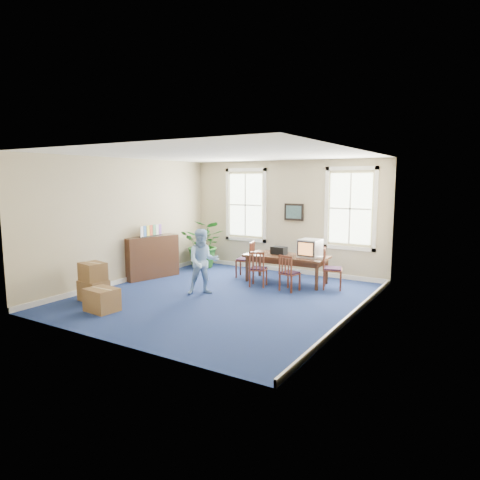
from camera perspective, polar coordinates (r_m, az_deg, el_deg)
The scene contains 25 objects.
floor at distance 9.84m, azimuth -2.34°, elevation -7.60°, with size 6.50×6.50×0.00m, color navy.
ceiling at distance 9.50m, azimuth -2.45°, elevation 11.34°, with size 6.50×6.50×0.00m, color white.
wall_back at distance 12.36m, azimuth 6.02°, elevation 3.10°, with size 6.50×6.50×0.00m, color tan.
wall_front at distance 7.09m, azimuth -17.13°, elevation -0.83°, with size 6.50×6.50×0.00m, color tan.
wall_left at distance 11.47m, azimuth -14.96°, elevation 2.50°, with size 6.50×6.50×0.00m, color tan.
wall_right at distance 8.27m, azimuth 15.17°, elevation 0.45°, with size 6.50×6.50×0.00m, color tan.
baseboard_back at distance 12.56m, azimuth 5.85°, elevation -3.93°, with size 6.00×0.04×0.12m, color white.
baseboard_left at distance 11.69m, azimuth -14.59°, elevation -5.04°, with size 0.04×6.50×0.12m, color white.
baseboard_right at distance 8.61m, azimuth 14.60°, elevation -9.75°, with size 0.04×6.50×0.12m, color white.
window_left at distance 12.93m, azimuth 0.77°, elevation 4.69°, with size 1.40×0.12×2.20m, color white, non-canonical shape.
window_right at distance 11.64m, azimuth 14.50°, elevation 4.07°, with size 1.40×0.12×2.20m, color white, non-canonical shape.
wall_picture at distance 12.18m, azimuth 7.20°, elevation 3.72°, with size 0.58×0.06×0.48m, color black, non-canonical shape.
conference_table at distance 11.18m, azimuth 6.18°, elevation -3.85°, with size 2.11×0.96×0.72m, color #492A19, non-canonical shape.
crt_tv at distance 10.87m, azimuth 9.31°, elevation -1.09°, with size 0.50×0.55×0.46m, color #B7B7BC, non-canonical shape.
game_console at distance 10.76m, azimuth 10.62°, elevation -2.32°, with size 0.16×0.20×0.05m, color white.
equipment_bag at distance 11.24m, azimuth 5.22°, elevation -1.39°, with size 0.39×0.26×0.20m, color black.
chair_near_left at distance 10.72m, azimuth 2.45°, elevation -3.82°, with size 0.41×0.41×0.90m, color brown, non-canonical shape.
chair_near_right at distance 10.34m, azimuth 6.66°, elevation -4.36°, with size 0.40×0.40×0.88m, color brown, non-canonical shape.
chair_end_left at distance 11.73m, azimuth 0.66°, elevation -2.59°, with size 0.44×0.44×0.98m, color brown, non-canonical shape.
chair_end_right at distance 10.69m, azimuth 12.27°, elevation -3.75°, with size 0.45×0.45×1.01m, color brown, non-canonical shape.
man at distance 9.95m, azimuth -4.96°, elevation -2.92°, with size 0.75×0.58×1.53m, color #96BFF0.
credenza at distance 11.88m, azimuth -11.74°, elevation -2.12°, with size 0.43×1.51×1.19m, color #492A19.
brochure_rack at distance 11.76m, azimuth -11.77°, elevation 1.50°, with size 0.13×0.73×0.32m, color #99999E, non-canonical shape.
potted_plant at distance 13.02m, azimuth -4.77°, elevation -0.50°, with size 1.31×1.14×1.46m, color #1B5119.
cardboard_boxes at distance 9.92m, azimuth -17.66°, elevation -5.20°, with size 1.56×1.56×0.89m, color olive, non-canonical shape.
Camera 1 is at (5.27, -7.88, 2.64)m, focal length 32.00 mm.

